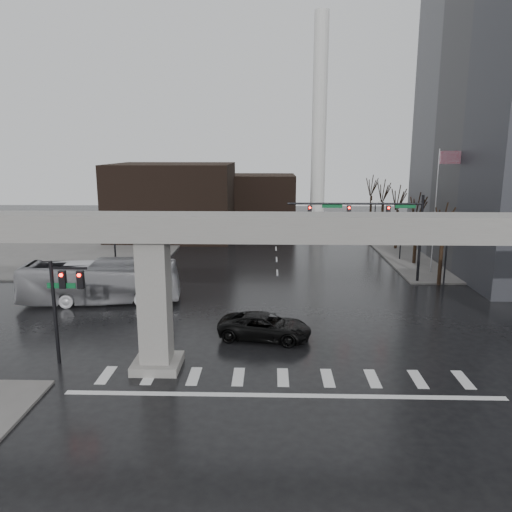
{
  "coord_description": "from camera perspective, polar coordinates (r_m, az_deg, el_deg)",
  "views": [
    {
      "loc": [
        -0.73,
        -25.83,
        12.09
      ],
      "look_at": [
        -1.74,
        9.01,
        4.5
      ],
      "focal_mm": 35.0,
      "sensor_mm": 36.0,
      "label": 1
    }
  ],
  "objects": [
    {
      "name": "lamp_left_0",
      "position": [
        42.71,
        -15.78,
        0.17
      ],
      "size": [
        1.22,
        0.32,
        5.11
      ],
      "color": "black",
      "rests_on": "ground"
    },
    {
      "name": "building_far_left",
      "position": [
        69.48,
        -9.43,
        6.26
      ],
      "size": [
        16.0,
        14.0,
        10.0
      ],
      "primitive_type": "cube",
      "color": "black",
      "rests_on": "ground"
    },
    {
      "name": "tree_right_0",
      "position": [
        47.35,
        20.42,
        0.17
      ],
      "size": [
        1.09,
        1.58,
        7.5
      ],
      "color": "black",
      "rests_on": "ground"
    },
    {
      "name": "sidewalk_nw",
      "position": [
        67.87,
        -20.25,
        1.32
      ],
      "size": [
        28.0,
        36.0,
        0.15
      ],
      "primitive_type": "cube",
      "color": "slate",
      "rests_on": "ground"
    },
    {
      "name": "pickup_truck",
      "position": [
        32.4,
        1.03,
        -8.06
      ],
      "size": [
        6.33,
        3.74,
        1.65
      ],
      "primitive_type": "imported",
      "rotation": [
        0.0,
        0.0,
        1.39
      ],
      "color": "black",
      "rests_on": "ground"
    },
    {
      "name": "tree_right_1",
      "position": [
        54.83,
        17.8,
        1.99
      ],
      "size": [
        1.09,
        1.61,
        7.67
      ],
      "color": "black",
      "rests_on": "ground"
    },
    {
      "name": "sidewalk_ne",
      "position": [
        68.43,
        24.62,
        1.04
      ],
      "size": [
        28.0,
        36.0,
        0.15
      ],
      "primitive_type": "cube",
      "color": "slate",
      "rests_on": "ground"
    },
    {
      "name": "signal_mast_arm",
      "position": [
        46.11,
        13.85,
        4.12
      ],
      "size": [
        12.12,
        0.43,
        8.0
      ],
      "color": "black",
      "rests_on": "ground"
    },
    {
      "name": "elevated_guideway",
      "position": [
        26.43,
        5.95,
        0.85
      ],
      "size": [
        48.0,
        2.6,
        8.7
      ],
      "color": "gray",
      "rests_on": "ground"
    },
    {
      "name": "lamp_right_1",
      "position": [
        56.34,
        16.28,
        2.99
      ],
      "size": [
        1.22,
        0.32,
        5.11
      ],
      "color": "black",
      "rests_on": "ground"
    },
    {
      "name": "ground",
      "position": [
        28.53,
        3.04,
        -12.8
      ],
      "size": [
        160.0,
        160.0,
        0.0
      ],
      "primitive_type": "plane",
      "color": "black",
      "rests_on": "ground"
    },
    {
      "name": "flagpole_assembly",
      "position": [
        50.65,
        20.22,
        6.37
      ],
      "size": [
        2.06,
        0.12,
        12.0
      ],
      "color": "silver",
      "rests_on": "ground"
    },
    {
      "name": "lamp_right_2",
      "position": [
        69.84,
        13.44,
        4.86
      ],
      "size": [
        1.22,
        0.32,
        5.11
      ],
      "color": "black",
      "rests_on": "ground"
    },
    {
      "name": "smokestack",
      "position": [
        72.16,
        7.19,
        13.19
      ],
      "size": [
        3.6,
        3.6,
        30.0
      ],
      "color": "white",
      "rests_on": "ground"
    },
    {
      "name": "city_bus",
      "position": [
        41.35,
        -17.36,
        -2.81
      ],
      "size": [
        12.61,
        4.37,
        3.44
      ],
      "primitive_type": "imported",
      "rotation": [
        0.0,
        0.0,
        1.69
      ],
      "color": "#A8A7AC",
      "rests_on": "ground"
    },
    {
      "name": "lamp_left_2",
      "position": [
        69.56,
        -8.98,
        5.01
      ],
      "size": [
        1.22,
        0.32,
        5.11
      ],
      "color": "black",
      "rests_on": "ground"
    },
    {
      "name": "lamp_right_0",
      "position": [
        43.17,
        20.86,
        -0.05
      ],
      "size": [
        1.22,
        0.32,
        5.11
      ],
      "color": "black",
      "rests_on": "ground"
    },
    {
      "name": "lamp_left_1",
      "position": [
        55.99,
        -11.57,
        3.18
      ],
      "size": [
        1.22,
        0.32,
        5.11
      ],
      "color": "black",
      "rests_on": "ground"
    },
    {
      "name": "tree_right_2",
      "position": [
        62.44,
        15.81,
        3.37
      ],
      "size": [
        1.1,
        1.63,
        7.85
      ],
      "color": "black",
      "rests_on": "ground"
    },
    {
      "name": "signal_left_pole",
      "position": [
        29.84,
        -21.19,
        -4.16
      ],
      "size": [
        2.3,
        0.3,
        6.0
      ],
      "color": "black",
      "rests_on": "ground"
    },
    {
      "name": "tree_right_4",
      "position": [
        77.9,
        12.99,
        5.3
      ],
      "size": [
        1.12,
        1.69,
        8.19
      ],
      "color": "black",
      "rests_on": "ground"
    },
    {
      "name": "tree_right_3",
      "position": [
        70.14,
        14.25,
        4.44
      ],
      "size": [
        1.11,
        1.66,
        8.02
      ],
      "color": "black",
      "rests_on": "ground"
    },
    {
      "name": "building_far_mid",
      "position": [
        78.26,
        0.72,
        6.35
      ],
      "size": [
        10.0,
        10.0,
        8.0
      ],
      "primitive_type": "cube",
      "color": "black",
      "rests_on": "ground"
    }
  ]
}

